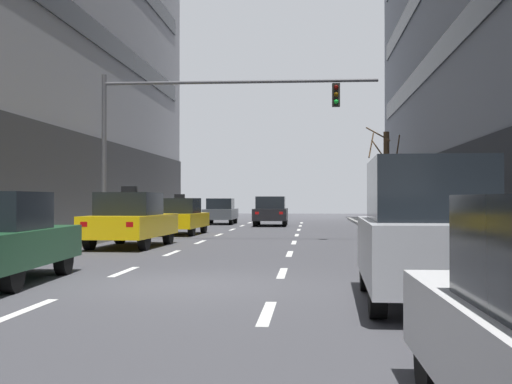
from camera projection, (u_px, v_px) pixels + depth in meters
ground_plane at (185, 284)px, 12.35m from camera, size 120.00×120.00×0.00m
lane_stripe_l1_s3 at (26, 310)px, 9.50m from camera, size 0.16×2.00×0.01m
lane_stripe_l1_s4 at (124, 272)px, 14.48m from camera, size 0.16×2.00×0.01m
lane_stripe_l1_s5 at (172, 253)px, 19.46m from camera, size 0.16×2.00×0.01m
lane_stripe_l1_s6 at (200, 242)px, 24.45m from camera, size 0.16×2.00×0.01m
lane_stripe_l1_s7 at (219, 235)px, 29.43m from camera, size 0.16×2.00×0.01m
lane_stripe_l1_s8 at (232, 230)px, 34.42m from camera, size 0.16×2.00×0.01m
lane_stripe_l1_s9 at (242, 226)px, 39.40m from camera, size 0.16×2.00×0.01m
lane_stripe_l1_s10 at (250, 223)px, 44.38m from camera, size 0.16×2.00×0.01m
lane_stripe_l2_s3 at (267, 313)px, 9.23m from camera, size 0.16×2.00×0.01m
lane_stripe_l2_s4 at (282, 273)px, 14.22m from camera, size 0.16×2.00×0.01m
lane_stripe_l2_s5 at (290, 254)px, 19.20m from camera, size 0.16×2.00×0.01m
lane_stripe_l2_s6 at (294, 242)px, 24.19m from camera, size 0.16×2.00×0.01m
lane_stripe_l2_s7 at (297, 235)px, 29.17m from camera, size 0.16×2.00×0.01m
lane_stripe_l2_s8 at (299, 230)px, 34.15m from camera, size 0.16×2.00×0.01m
lane_stripe_l2_s9 at (300, 226)px, 39.14m from camera, size 0.16×2.00×0.01m
lane_stripe_l2_s10 at (302, 223)px, 44.12m from camera, size 0.16×2.00×0.01m
car_driving_0 at (221, 211)px, 41.99m from camera, size 1.78×4.19×1.56m
car_driving_1 at (271, 211)px, 39.38m from camera, size 1.92×4.48×1.67m
taxi_driving_2 at (180, 217)px, 29.63m from camera, size 1.91×4.24×1.74m
taxi_driving_4 at (131, 220)px, 21.93m from camera, size 2.15×4.72×1.93m
car_parked_1 at (426, 232)px, 10.09m from camera, size 1.96×4.42×2.12m
traffic_signal_0 at (191, 119)px, 25.28m from camera, size 10.15×0.35×6.00m
street_tree_0 at (386, 176)px, 35.16m from camera, size 1.69×2.02×5.07m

